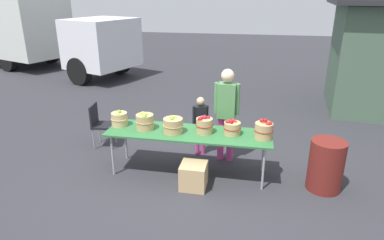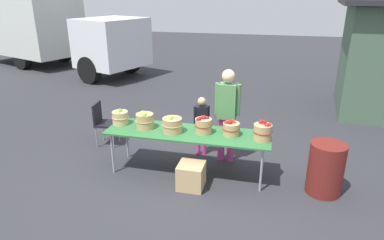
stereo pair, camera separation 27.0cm
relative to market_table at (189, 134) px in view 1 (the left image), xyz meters
name	(u,v)px [view 1 (the left image)]	position (x,y,z in m)	size (l,w,h in m)	color
ground_plane	(189,172)	(0.00, 0.00, -0.71)	(40.00, 40.00, 0.00)	#2D2D33
market_table	(189,134)	(0.00, 0.00, 0.00)	(2.70, 0.76, 0.75)	#2D6B38
apple_basket_green_0	(119,119)	(-1.22, 0.07, 0.16)	(0.29, 0.29, 0.28)	tan
apple_basket_green_1	(145,121)	(-0.74, -0.01, 0.17)	(0.31, 0.31, 0.31)	tan
apple_basket_green_2	(173,125)	(-0.24, -0.06, 0.16)	(0.34, 0.34, 0.29)	tan
apple_basket_red_0	(204,125)	(0.26, 0.03, 0.17)	(0.29, 0.29, 0.30)	tan
apple_basket_red_1	(232,127)	(0.70, 0.05, 0.15)	(0.28, 0.28, 0.26)	tan
apple_basket_red_2	(264,130)	(1.20, -0.02, 0.17)	(0.30, 0.30, 0.31)	tan
vendor_adult	(226,108)	(0.55, 0.61, 0.28)	(0.45, 0.24, 1.69)	#CC3F8C
child_customer	(200,121)	(0.07, 0.74, -0.05)	(0.28, 0.22, 1.13)	#CC3F8C
box_truck	(33,30)	(-7.56, 7.12, 0.77)	(7.97, 4.68, 2.75)	silver
folding_chair	(100,122)	(-1.92, 0.73, -0.21)	(0.44, 0.44, 0.86)	black
trash_barrel	(326,165)	(2.17, -0.09, -0.31)	(0.53, 0.53, 0.81)	maroon
produce_crate	(194,176)	(0.17, -0.44, -0.51)	(0.40, 0.40, 0.40)	tan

